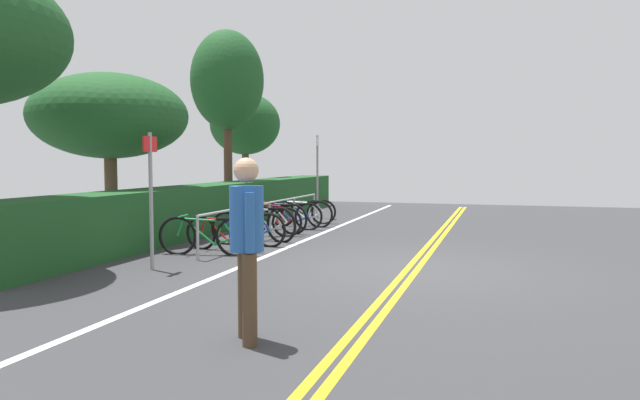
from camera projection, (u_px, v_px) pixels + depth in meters
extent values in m
cube|color=#353538|center=(413.00, 270.00, 9.34)|extent=(28.27, 12.57, 0.05)
cube|color=gold|center=(418.00, 269.00, 9.32)|extent=(25.44, 0.10, 0.00)
cube|color=gold|center=(408.00, 268.00, 9.37)|extent=(25.44, 0.10, 0.00)
cube|color=white|center=(257.00, 260.00, 10.13)|extent=(25.44, 0.12, 0.00)
cylinder|color=#9EA0A5|center=(198.00, 238.00, 10.08)|extent=(0.05, 0.05, 0.76)
cylinder|color=#9EA0A5|center=(238.00, 228.00, 11.64)|extent=(0.05, 0.05, 0.76)
cylinder|color=#9EA0A5|center=(270.00, 220.00, 13.20)|extent=(0.05, 0.05, 0.76)
cylinder|color=#9EA0A5|center=(294.00, 213.00, 14.76)|extent=(0.05, 0.05, 0.76)
cylinder|color=#9EA0A5|center=(314.00, 208.00, 16.33)|extent=(0.05, 0.05, 0.76)
cylinder|color=#9EA0A5|center=(270.00, 203.00, 13.17)|extent=(6.56, 0.04, 0.04)
torus|color=black|center=(178.00, 236.00, 10.75)|extent=(0.17, 0.73, 0.73)
torus|color=black|center=(235.00, 237.00, 10.60)|extent=(0.17, 0.73, 0.73)
cylinder|color=#198C38|center=(199.00, 232.00, 10.69)|extent=(0.13, 0.61, 0.50)
cylinder|color=#198C38|center=(203.00, 220.00, 10.66)|extent=(0.15, 0.73, 0.07)
cylinder|color=#198C38|center=(219.00, 233.00, 10.64)|extent=(0.06, 0.18, 0.45)
cylinder|color=#198C38|center=(225.00, 241.00, 10.63)|extent=(0.10, 0.39, 0.18)
cylinder|color=#198C38|center=(229.00, 229.00, 10.61)|extent=(0.08, 0.27, 0.31)
cylinder|color=#198C38|center=(180.00, 227.00, 10.73)|extent=(0.06, 0.15, 0.33)
cube|color=black|center=(222.00, 219.00, 10.61)|extent=(0.11, 0.21, 0.05)
cylinder|color=#198C38|center=(183.00, 216.00, 10.71)|extent=(0.46, 0.10, 0.03)
torus|color=black|center=(201.00, 233.00, 11.38)|extent=(0.11, 0.68, 0.68)
torus|color=black|center=(245.00, 235.00, 11.02)|extent=(0.11, 0.68, 0.68)
cylinder|color=red|center=(217.00, 230.00, 11.24)|extent=(0.08, 0.55, 0.46)
cylinder|color=red|center=(220.00, 219.00, 11.21)|extent=(0.09, 0.65, 0.07)
cylinder|color=red|center=(232.00, 231.00, 11.12)|extent=(0.05, 0.16, 0.41)
cylinder|color=red|center=(237.00, 239.00, 11.09)|extent=(0.07, 0.35, 0.17)
cylinder|color=red|center=(240.00, 228.00, 11.05)|extent=(0.06, 0.24, 0.29)
cylinder|color=red|center=(203.00, 225.00, 11.35)|extent=(0.05, 0.13, 0.31)
cube|color=black|center=(235.00, 219.00, 11.08)|extent=(0.10, 0.21, 0.05)
cylinder|color=red|center=(205.00, 215.00, 11.32)|extent=(0.46, 0.07, 0.03)
torus|color=black|center=(226.00, 228.00, 12.03)|extent=(0.11, 0.71, 0.71)
torus|color=black|center=(270.00, 230.00, 11.68)|extent=(0.11, 0.71, 0.71)
cylinder|color=#1947B7|center=(242.00, 225.00, 11.89)|extent=(0.08, 0.56, 0.48)
cylinder|color=#1947B7|center=(245.00, 215.00, 11.85)|extent=(0.08, 0.67, 0.07)
cylinder|color=#1947B7|center=(257.00, 227.00, 11.77)|extent=(0.05, 0.16, 0.43)
cylinder|color=#1947B7|center=(262.00, 234.00, 11.74)|extent=(0.06, 0.36, 0.18)
cylinder|color=#1947B7|center=(265.00, 223.00, 11.70)|extent=(0.05, 0.25, 0.30)
cylinder|color=#1947B7|center=(228.00, 221.00, 12.00)|extent=(0.05, 0.13, 0.32)
cube|color=black|center=(260.00, 215.00, 11.73)|extent=(0.09, 0.21, 0.05)
cylinder|color=#1947B7|center=(230.00, 211.00, 11.97)|extent=(0.46, 0.06, 0.03)
torus|color=black|center=(245.00, 223.00, 12.84)|extent=(0.26, 0.75, 0.76)
torus|color=black|center=(281.00, 225.00, 12.32)|extent=(0.26, 0.75, 0.76)
cylinder|color=silver|center=(258.00, 219.00, 12.64)|extent=(0.19, 0.55, 0.52)
cylinder|color=silver|center=(261.00, 209.00, 12.59)|extent=(0.21, 0.64, 0.07)
cylinder|color=silver|center=(271.00, 221.00, 12.46)|extent=(0.08, 0.16, 0.47)
cylinder|color=silver|center=(275.00, 229.00, 12.41)|extent=(0.13, 0.35, 0.19)
cylinder|color=silver|center=(277.00, 218.00, 12.36)|extent=(0.10, 0.24, 0.32)
cylinder|color=silver|center=(247.00, 215.00, 12.80)|extent=(0.07, 0.14, 0.35)
cube|color=black|center=(273.00, 209.00, 12.41)|extent=(0.13, 0.21, 0.05)
cylinder|color=silver|center=(249.00, 205.00, 12.76)|extent=(0.45, 0.15, 0.03)
torus|color=black|center=(245.00, 222.00, 13.29)|extent=(0.23, 0.68, 0.69)
torus|color=black|center=(287.00, 222.00, 13.26)|extent=(0.23, 0.68, 0.69)
cylinder|color=white|center=(261.00, 219.00, 13.27)|extent=(0.18, 0.54, 0.47)
cylinder|color=white|center=(263.00, 210.00, 13.26)|extent=(0.20, 0.64, 0.07)
cylinder|color=white|center=(275.00, 220.00, 13.26)|extent=(0.08, 0.16, 0.42)
cylinder|color=white|center=(280.00, 225.00, 13.27)|extent=(0.13, 0.34, 0.18)
cylinder|color=white|center=(282.00, 216.00, 13.25)|extent=(0.10, 0.24, 0.29)
cylinder|color=white|center=(247.00, 216.00, 13.28)|extent=(0.07, 0.13, 0.31)
cube|color=black|center=(278.00, 209.00, 13.25)|extent=(0.13, 0.21, 0.05)
cylinder|color=white|center=(249.00, 207.00, 13.26)|extent=(0.45, 0.15, 0.03)
torus|color=black|center=(257.00, 218.00, 14.11)|extent=(0.16, 0.74, 0.74)
torus|color=black|center=(293.00, 219.00, 13.68)|extent=(0.16, 0.74, 0.74)
cylinder|color=red|center=(270.00, 215.00, 13.94)|extent=(0.12, 0.57, 0.50)
cylinder|color=red|center=(272.00, 205.00, 13.90)|extent=(0.14, 0.67, 0.07)
cylinder|color=red|center=(283.00, 216.00, 13.80)|extent=(0.06, 0.17, 0.45)
cylinder|color=red|center=(287.00, 222.00, 13.76)|extent=(0.09, 0.36, 0.19)
cylinder|color=red|center=(289.00, 213.00, 13.72)|extent=(0.07, 0.25, 0.31)
cylinder|color=red|center=(258.00, 211.00, 14.07)|extent=(0.06, 0.14, 0.33)
cube|color=black|center=(285.00, 205.00, 13.75)|extent=(0.11, 0.21, 0.05)
cylinder|color=red|center=(260.00, 202.00, 14.04)|extent=(0.46, 0.10, 0.03)
torus|color=black|center=(269.00, 216.00, 14.64)|extent=(0.16, 0.70, 0.70)
torus|color=black|center=(309.00, 217.00, 14.49)|extent=(0.16, 0.70, 0.70)
cylinder|color=#1947B7|center=(284.00, 213.00, 14.58)|extent=(0.12, 0.57, 0.48)
cylinder|color=#1947B7|center=(286.00, 205.00, 14.55)|extent=(0.14, 0.68, 0.07)
cylinder|color=#1947B7|center=(297.00, 214.00, 14.53)|extent=(0.06, 0.17, 0.43)
cylinder|color=#1947B7|center=(302.00, 220.00, 14.52)|extent=(0.09, 0.36, 0.18)
cylinder|color=#1947B7|center=(304.00, 211.00, 14.50)|extent=(0.07, 0.25, 0.30)
cylinder|color=#1947B7|center=(271.00, 210.00, 14.62)|extent=(0.06, 0.14, 0.32)
cube|color=black|center=(300.00, 204.00, 14.50)|extent=(0.11, 0.21, 0.05)
cylinder|color=#1947B7|center=(273.00, 202.00, 14.60)|extent=(0.46, 0.10, 0.03)
torus|color=black|center=(282.00, 213.00, 15.37)|extent=(0.07, 0.71, 0.71)
torus|color=black|center=(320.00, 214.00, 15.05)|extent=(0.07, 0.71, 0.71)
cylinder|color=white|center=(296.00, 211.00, 15.24)|extent=(0.05, 0.59, 0.49)
cylinder|color=white|center=(298.00, 202.00, 15.21)|extent=(0.05, 0.70, 0.07)
cylinder|color=white|center=(309.00, 212.00, 15.13)|extent=(0.04, 0.17, 0.44)
cylinder|color=white|center=(313.00, 217.00, 15.11)|extent=(0.04, 0.37, 0.18)
cylinder|color=white|center=(315.00, 209.00, 15.07)|extent=(0.04, 0.25, 0.30)
cylinder|color=white|center=(284.00, 207.00, 15.34)|extent=(0.04, 0.14, 0.32)
cube|color=black|center=(311.00, 202.00, 15.10)|extent=(0.08, 0.20, 0.05)
cylinder|color=white|center=(286.00, 200.00, 15.31)|extent=(0.46, 0.04, 0.03)
torus|color=black|center=(284.00, 212.00, 15.85)|extent=(0.27, 0.66, 0.68)
torus|color=black|center=(324.00, 212.00, 15.88)|extent=(0.27, 0.66, 0.68)
cylinder|color=silver|center=(299.00, 209.00, 15.86)|extent=(0.23, 0.59, 0.46)
cylinder|color=silver|center=(301.00, 202.00, 15.84)|extent=(0.27, 0.70, 0.07)
cylinder|color=silver|center=(312.00, 210.00, 15.87)|extent=(0.09, 0.17, 0.42)
cylinder|color=silver|center=(317.00, 215.00, 15.88)|extent=(0.16, 0.38, 0.17)
cylinder|color=silver|center=(319.00, 207.00, 15.87)|extent=(0.12, 0.26, 0.29)
cylinder|color=silver|center=(286.00, 207.00, 15.84)|extent=(0.08, 0.14, 0.31)
cube|color=black|center=(315.00, 201.00, 15.85)|extent=(0.14, 0.22, 0.05)
cylinder|color=silver|center=(288.00, 199.00, 15.83)|extent=(0.44, 0.17, 0.03)
cylinder|color=#4C3826|center=(245.00, 293.00, 5.71)|extent=(0.14, 0.14, 0.86)
cylinder|color=#4C3826|center=(250.00, 300.00, 5.43)|extent=(0.14, 0.14, 0.86)
cylinder|color=#2659A5|center=(247.00, 219.00, 5.52)|extent=(0.32, 0.32, 0.61)
sphere|color=tan|center=(246.00, 170.00, 5.49)|extent=(0.23, 0.23, 0.23)
cylinder|color=#2659A5|center=(244.00, 218.00, 5.71)|extent=(0.09, 0.09, 0.55)
cylinder|color=#2659A5|center=(250.00, 223.00, 5.33)|extent=(0.09, 0.09, 0.55)
cylinder|color=gray|center=(151.00, 202.00, 9.17)|extent=(0.06, 0.06, 2.14)
cube|color=red|center=(150.00, 144.00, 9.11)|extent=(0.36, 0.04, 0.24)
cylinder|color=gray|center=(317.00, 177.00, 17.32)|extent=(0.06, 0.06, 2.43)
cube|color=white|center=(317.00, 141.00, 17.25)|extent=(0.36, 0.10, 0.24)
cube|color=#1C4C21|center=(224.00, 205.00, 15.17)|extent=(15.56, 1.08, 1.12)
cylinder|color=brown|center=(111.00, 196.00, 12.92)|extent=(0.27, 0.27, 1.84)
ellipsoid|color=#1C4C21|center=(109.00, 116.00, 12.80)|extent=(3.36, 3.36, 1.84)
cylinder|color=#473323|center=(228.00, 172.00, 17.26)|extent=(0.25, 0.25, 2.73)
ellipsoid|color=#1C4C21|center=(227.00, 80.00, 17.08)|extent=(2.11, 2.11, 2.86)
cylinder|color=brown|center=(246.00, 180.00, 20.75)|extent=(0.24, 0.24, 2.00)
ellipsoid|color=#1C4C21|center=(245.00, 124.00, 20.62)|extent=(2.44, 2.44, 2.15)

